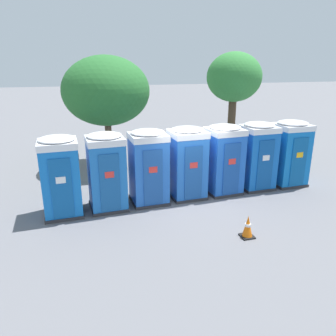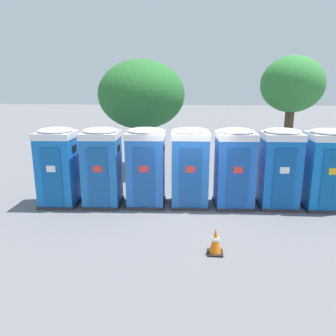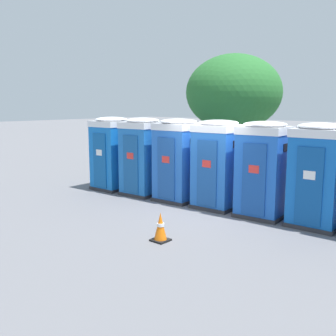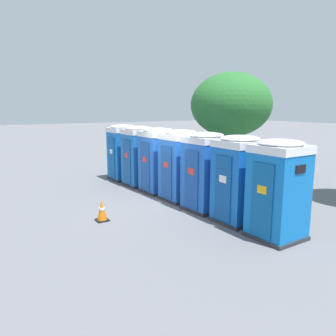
# 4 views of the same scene
# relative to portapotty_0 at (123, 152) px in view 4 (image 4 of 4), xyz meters

# --- Properties ---
(ground_plane) EXTENTS (120.00, 120.00, 0.00)m
(ground_plane) POSITION_rel_portapotty_0_xyz_m (4.25, -0.00, -1.28)
(ground_plane) COLOR slate
(portapotty_0) EXTENTS (1.22, 1.25, 2.54)m
(portapotty_0) POSITION_rel_portapotty_0_xyz_m (0.00, 0.00, 0.00)
(portapotty_0) COLOR #2D2D33
(portapotty_0) RESTS_ON ground
(portapotty_1) EXTENTS (1.25, 1.27, 2.54)m
(portapotty_1) POSITION_rel_portapotty_0_xyz_m (1.41, 0.10, -0.00)
(portapotty_1) COLOR #2D2D33
(portapotty_1) RESTS_ON ground
(portapotty_2) EXTENTS (1.26, 1.25, 2.54)m
(portapotty_2) POSITION_rel_portapotty_0_xyz_m (2.82, 0.22, -0.00)
(portapotty_2) COLOR #2D2D33
(portapotty_2) RESTS_ON ground
(portapotty_3) EXTENTS (1.26, 1.26, 2.54)m
(portapotty_3) POSITION_rel_portapotty_0_xyz_m (4.23, 0.32, -0.00)
(portapotty_3) COLOR #2D2D33
(portapotty_3) RESTS_ON ground
(portapotty_4) EXTENTS (1.30, 1.28, 2.54)m
(portapotty_4) POSITION_rel_portapotty_0_xyz_m (5.64, 0.37, -0.00)
(portapotty_4) COLOR #2D2D33
(portapotty_4) RESTS_ON ground
(portapotty_5) EXTENTS (1.22, 1.23, 2.54)m
(portapotty_5) POSITION_rel_portapotty_0_xyz_m (7.05, 0.46, -0.00)
(portapotty_5) COLOR #2D2D33
(portapotty_5) RESTS_ON ground
(portapotty_6) EXTENTS (1.26, 1.23, 2.54)m
(portapotty_6) POSITION_rel_portapotty_0_xyz_m (8.47, 0.47, -0.00)
(portapotty_6) COLOR #2D2D33
(portapotty_6) RESTS_ON ground
(street_tree_1) EXTENTS (3.81, 3.81, 4.94)m
(street_tree_1) POSITION_rel_portapotty_0_xyz_m (1.95, 4.74, 2.14)
(street_tree_1) COLOR brown
(street_tree_1) RESTS_ON ground
(traffic_cone) EXTENTS (0.36, 0.36, 0.64)m
(traffic_cone) POSITION_rel_portapotty_0_xyz_m (4.92, -2.88, -0.97)
(traffic_cone) COLOR black
(traffic_cone) RESTS_ON ground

